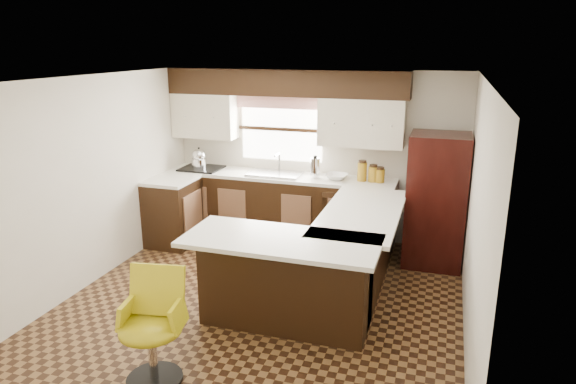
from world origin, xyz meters
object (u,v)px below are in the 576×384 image
(peninsula_return, at_px, (286,282))
(refrigerator, at_px, (436,200))
(bar_chair, at_px, (151,330))
(peninsula_long, at_px, (356,252))

(peninsula_return, height_order, refrigerator, refrigerator)
(refrigerator, bearing_deg, bar_chair, -123.24)
(peninsula_long, xyz_separation_m, refrigerator, (0.82, 1.02, 0.39))
(refrigerator, height_order, bar_chair, refrigerator)
(peninsula_long, bearing_deg, peninsula_return, -118.30)
(peninsula_return, height_order, bar_chair, bar_chair)
(bar_chair, bearing_deg, peninsula_return, 48.48)
(refrigerator, relative_size, bar_chair, 1.75)
(peninsula_long, distance_m, refrigerator, 1.36)
(peninsula_return, xyz_separation_m, refrigerator, (1.34, 1.99, 0.39))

